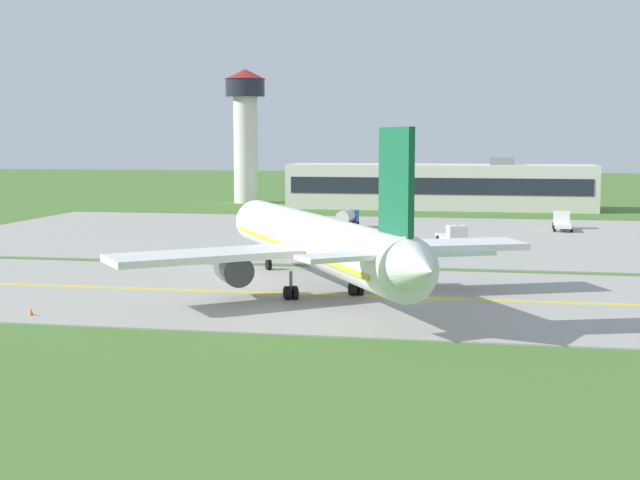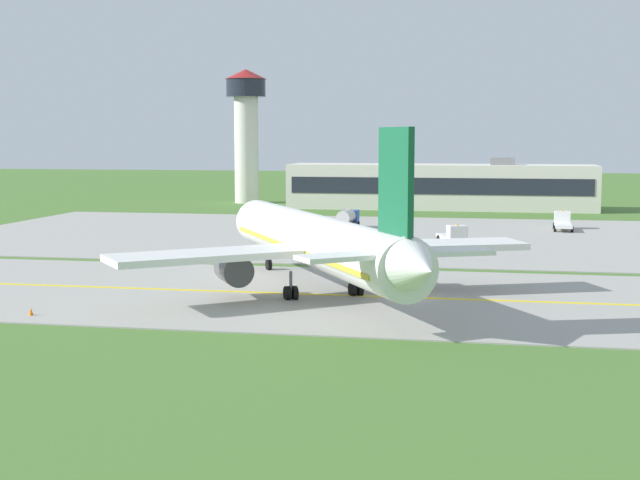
% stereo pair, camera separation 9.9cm
% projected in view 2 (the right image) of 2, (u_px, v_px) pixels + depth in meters
% --- Properties ---
extents(ground_plane, '(500.00, 500.00, 0.00)m').
position_uv_depth(ground_plane, '(405.00, 299.00, 67.35)').
color(ground_plane, '#47702D').
extents(taxiway_strip, '(240.00, 28.00, 0.10)m').
position_uv_depth(taxiway_strip, '(405.00, 298.00, 67.34)').
color(taxiway_strip, '#9E9B93').
rests_on(taxiway_strip, ground).
extents(apron_pad, '(140.00, 52.00, 0.10)m').
position_uv_depth(apron_pad, '(523.00, 239.00, 106.45)').
color(apron_pad, '#9E9B93').
rests_on(apron_pad, ground).
extents(taxiway_centreline, '(220.00, 0.60, 0.01)m').
position_uv_depth(taxiway_centreline, '(405.00, 297.00, 67.34)').
color(taxiway_centreline, yellow).
rests_on(taxiway_centreline, taxiway_strip).
extents(airplane_lead, '(29.93, 35.96, 12.70)m').
position_uv_depth(airplane_lead, '(317.00, 242.00, 68.35)').
color(airplane_lead, white).
rests_on(airplane_lead, ground).
extents(service_truck_baggage, '(2.61, 6.10, 2.65)m').
position_uv_depth(service_truck_baggage, '(347.00, 218.00, 117.88)').
color(service_truck_baggage, '#264CA5').
rests_on(service_truck_baggage, ground).
extents(service_truck_fuel, '(2.48, 6.45, 2.59)m').
position_uv_depth(service_truck_fuel, '(563.00, 221.00, 116.68)').
color(service_truck_fuel, silver).
rests_on(service_truck_fuel, ground).
extents(service_truck_catering, '(3.87, 6.72, 2.59)m').
position_uv_depth(service_truck_catering, '(454.00, 235.00, 100.04)').
color(service_truck_catering, silver).
rests_on(service_truck_catering, ground).
extents(terminal_building, '(51.32, 11.10, 8.71)m').
position_uv_depth(terminal_building, '(441.00, 187.00, 151.74)').
color(terminal_building, beige).
rests_on(terminal_building, ground).
extents(control_tower, '(7.60, 7.60, 24.45)m').
position_uv_depth(control_tower, '(246.00, 122.00, 164.22)').
color(control_tower, silver).
rests_on(control_tower, ground).
extents(traffic_cone_near_edge, '(0.44, 0.44, 0.60)m').
position_uv_depth(traffic_cone_near_edge, '(31.00, 312.00, 60.57)').
color(traffic_cone_near_edge, orange).
rests_on(traffic_cone_near_edge, ground).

